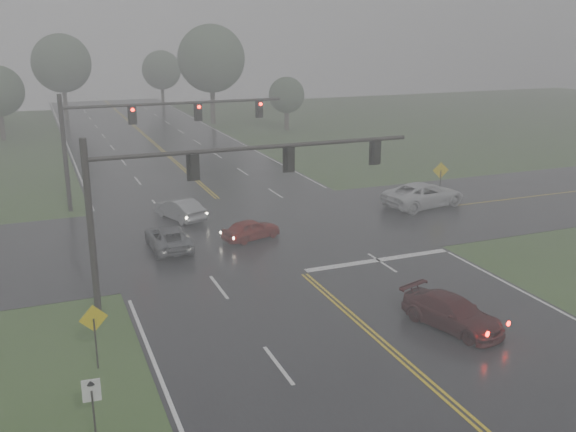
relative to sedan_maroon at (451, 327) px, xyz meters
name	(u,v)px	position (x,y,z in m)	size (l,w,h in m)	color
ground	(481,429)	(-3.37, -6.24, 0.00)	(180.00, 180.00, 0.00)	#314C20
main_road	(264,240)	(-3.37, 13.76, 0.00)	(18.00, 160.00, 0.02)	black
cross_street	(253,230)	(-3.37, 15.76, 0.00)	(120.00, 14.00, 0.02)	black
stop_bar	(378,261)	(1.13, 8.16, 0.00)	(8.50, 0.50, 0.01)	silver
sedan_maroon	(451,327)	(0.00, 0.00, 0.00)	(1.85, 4.55, 1.32)	#380A0B
sedan_red	(251,239)	(-4.06, 14.10, 0.00)	(1.44, 3.58, 1.22)	maroon
sedan_silver	(180,219)	(-7.06, 19.73, 0.00)	(1.47, 4.21, 1.39)	gray
car_grey	(169,249)	(-8.95, 14.25, 0.00)	(2.10, 4.55, 1.26)	#53555A
pickup_white	(423,206)	(9.45, 16.49, 0.00)	(2.79, 6.04, 1.68)	silver
signal_gantry_near	(200,182)	(-8.76, 7.07, 5.48)	(15.36, 0.34, 7.75)	black
signal_gantry_far	(137,125)	(-8.69, 24.56, 5.60)	(15.52, 0.40, 7.91)	black
sign_diamond_west	(94,326)	(-14.10, 2.08, 1.70)	(1.04, 0.20, 2.52)	black
sign_arrow_white	(93,402)	(-14.65, -2.91, 1.67)	(0.53, 0.10, 2.39)	black
sign_diamond_east	(440,175)	(11.26, 17.24, 1.95)	(1.19, 0.28, 2.89)	black
tree_ne_a	(211,59)	(6.51, 60.59, 8.21)	(8.49, 8.49, 12.47)	#362E23
tree_n_mid	(61,63)	(-10.88, 71.71, 7.44)	(7.69, 7.69, 11.30)	#362E23
tree_e_near	(287,95)	(13.47, 52.39, 4.17)	(4.33, 4.33, 6.36)	#362E23
tree_n_far	(161,70)	(3.92, 80.19, 5.71)	(5.91, 5.91, 8.69)	#362E23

